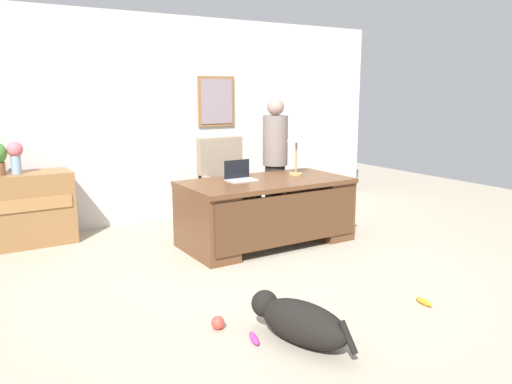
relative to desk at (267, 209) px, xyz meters
name	(u,v)px	position (x,y,z in m)	size (l,w,h in m)	color
ground_plane	(267,274)	(-0.55, -0.84, -0.41)	(12.00, 12.00, 0.00)	#9E937F
back_wall	(161,119)	(-0.55, 1.76, 0.95)	(7.00, 0.16, 2.70)	silver
desk	(267,209)	(0.00, 0.00, 0.00)	(1.90, 0.98, 0.74)	brown
credenza	(2,212)	(-2.59, 1.41, 0.01)	(1.51, 0.50, 0.83)	olive
armchair	(226,189)	(-0.06, 0.87, 0.10)	(0.60, 0.59, 1.14)	gray
person_standing	(275,160)	(0.57, 0.69, 0.44)	(0.32, 0.32, 1.64)	#262323
dog_lying	(299,321)	(-1.09, -2.07, -0.25)	(0.48, 0.87, 0.30)	black
laptop	(239,175)	(-0.27, 0.17, 0.39)	(0.32, 0.22, 0.22)	#B2B5BA
desk_lamp	(297,137)	(0.48, 0.11, 0.79)	(0.22, 0.22, 0.59)	#9E8447
vase_with_flowers	(15,154)	(-2.40, 1.41, 0.64)	(0.17, 0.17, 0.36)	#84A2C2
dog_toy_ball	(218,323)	(-1.48, -1.60, -0.36)	(0.10, 0.10, 0.10)	#E53F33
dog_toy_bone	(424,302)	(0.16, -2.11, -0.38)	(0.18, 0.05, 0.05)	orange
dog_toy_plush	(254,338)	(-1.36, -1.90, -0.38)	(0.18, 0.05, 0.05)	#D8338C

